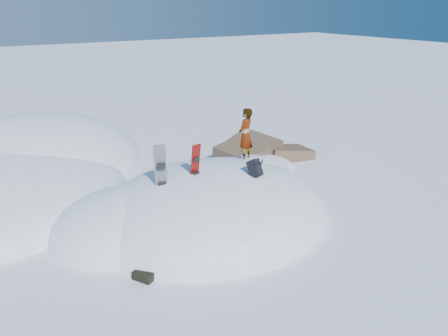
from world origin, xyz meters
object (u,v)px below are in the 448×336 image
snowboard_red (195,168)px  snowboard_dark (161,177)px  backpack (255,168)px  person (245,135)px

snowboard_red → snowboard_dark: snowboard_dark is taller
snowboard_red → backpack: (1.42, -0.79, -0.05)m
snowboard_red → backpack: snowboard_red is taller
backpack → person: bearing=45.8°
snowboard_dark → backpack: 2.53m
snowboard_red → snowboard_dark: (-0.95, 0.11, -0.09)m
snowboard_red → person: (2.19, 0.81, 0.36)m
snowboard_red → backpack: bearing=-36.6°
snowboard_dark → person: size_ratio=1.01×
snowboard_dark → snowboard_red: bearing=15.7°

